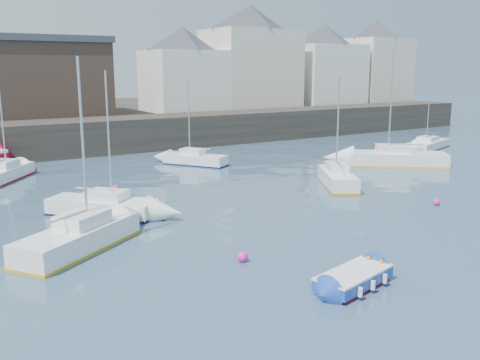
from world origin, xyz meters
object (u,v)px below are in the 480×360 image
buoy_far (116,191)px  sailboat_a (79,237)px  blue_dinghy (354,278)px  sailboat_f (195,159)px  buoy_mid (436,205)px  sailboat_c (337,178)px  sailboat_g (428,144)px  buoy_near (242,262)px  sailboat_d (397,158)px  sailboat_b (103,206)px  sailboat_h (3,174)px

buoy_far → sailboat_a: bearing=-116.8°
blue_dinghy → sailboat_f: bearing=75.7°
buoy_far → blue_dinghy: bearing=-83.3°
sailboat_f → buoy_mid: 19.20m
sailboat_c → sailboat_g: (18.08, 7.56, -0.10)m
sailboat_a → buoy_mid: size_ratio=20.91×
sailboat_f → buoy_near: sailboat_f is taller
sailboat_g → buoy_near: (-30.58, -15.97, -0.44)m
sailboat_c → sailboat_d: (9.01, 3.18, 0.04)m
sailboat_a → sailboat_f: 20.22m
sailboat_d → sailboat_g: size_ratio=1.24×
blue_dinghy → buoy_mid: (11.94, 5.98, -0.34)m
sailboat_b → buoy_far: 5.44m
sailboat_h → sailboat_f: bearing=-6.5°
sailboat_a → buoy_mid: 19.25m
sailboat_b → blue_dinghy: bearing=-71.8°
sailboat_f → buoy_near: bearing=-112.1°
buoy_mid → sailboat_b: bearing=154.7°
sailboat_b → sailboat_d: (24.09, 2.00, 0.10)m
blue_dinghy → sailboat_b: bearing=108.2°
blue_dinghy → sailboat_c: 16.44m
sailboat_c → sailboat_f: 12.47m
blue_dinghy → buoy_far: bearing=96.7°
buoy_near → blue_dinghy: bearing=-65.0°
sailboat_h → buoy_mid: size_ratio=19.32×
sailboat_g → buoy_far: (-30.80, -1.50, -0.44)m
sailboat_c → buoy_far: bearing=154.5°
sailboat_h → buoy_near: sailboat_h is taller
sailboat_g → buoy_near: bearing=-152.4°
sailboat_b → buoy_far: sailboat_b is taller
sailboat_c → sailboat_h: 22.48m
sailboat_c → buoy_far: 14.11m
sailboat_b → buoy_mid: sailboat_b is taller
buoy_near → buoy_far: size_ratio=0.97×
buoy_mid → buoy_far: 18.99m
buoy_mid → sailboat_d: bearing=52.2°
blue_dinghy → sailboat_c: size_ratio=0.49×
sailboat_b → sailboat_d: size_ratio=0.77×
sailboat_a → sailboat_b: (2.52, 4.77, -0.08)m
blue_dinghy → sailboat_b: (-4.54, 13.79, 0.15)m
sailboat_d → buoy_far: bearing=172.5°
sailboat_d → buoy_mid: 12.43m
sailboat_a → sailboat_d: bearing=14.3°
buoy_near → buoy_mid: 14.01m
sailboat_h → buoy_mid: (19.56, -19.88, -0.48)m
sailboat_b → sailboat_f: (10.73, 10.51, -0.02)m
sailboat_f → buoy_far: sailboat_f is taller
buoy_near → buoy_far: buoy_far is taller
sailboat_g → buoy_far: size_ratio=17.15×
sailboat_b → buoy_mid: 18.24m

